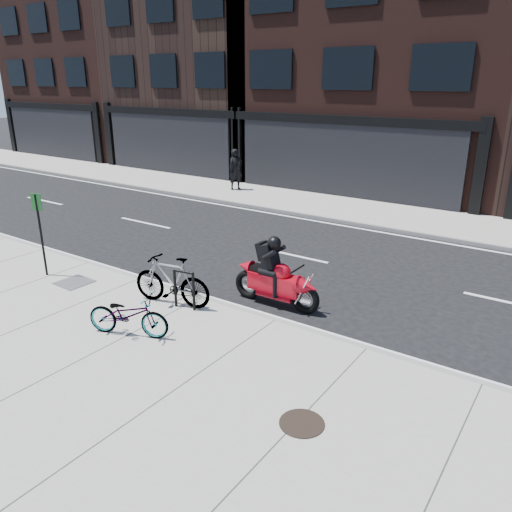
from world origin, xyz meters
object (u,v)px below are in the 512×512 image
Objects in this scene: manhole_cover at (302,423)px; utility_grate at (74,282)px; pedestrian at (236,169)px; bicycle_rear at (172,281)px; bicycle_front at (128,315)px; motorcycle at (279,279)px; bike_rack at (184,286)px; sign_post at (40,227)px.

utility_grate is (-7.18, 1.46, 0.00)m from manhole_cover.
bicycle_rear is at bearing -122.41° from pedestrian.
bicycle_rear is (-0.29, 1.50, 0.13)m from bicycle_front.
manhole_cover is (2.52, -3.40, -0.52)m from motorcycle.
motorcycle is 12.08m from pedestrian.
motorcycle is 3.28× the size of manhole_cover.
bicycle_rear is 2.35m from motorcycle.
bicycle_rear is at bearing -10.39° from bicycle_front.
bicycle_rear reaches higher than utility_grate.
pedestrian reaches higher than bike_rack.
bicycle_front is 2.18× the size of utility_grate.
manhole_cover is 7.33m from utility_grate.
bike_rack is 0.42× the size of sign_post.
utility_grate is at bearing -92.38° from bicycle_rear.
bicycle_front is at bearing -124.53° from pedestrian.
bike_rack reaches higher than manhole_cover.
pedestrian is (-6.44, 12.04, 0.47)m from bicycle_front.
bicycle_front is 0.75× the size of motorcycle.
motorcycle is (1.47, 1.48, 0.01)m from bike_rack.
bicycle_rear is 0.88× the size of sign_post.
bicycle_front is 0.91× the size of pedestrian.
motorcycle is at bearing 22.63° from utility_grate.
utility_grate is 0.36× the size of sign_post.
pedestrian is 2.39× the size of utility_grate.
motorcycle reaches higher than bicycle_rear.
pedestrian is at bearing -161.43° from bicycle_rear.
pedestrian is (-7.98, 9.06, 0.37)m from motorcycle.
pedestrian is 11.32m from sign_post.
sign_post reaches higher than manhole_cover.
sign_post reaches higher than motorcycle.
sign_post is at bearing 55.45° from bicycle_front.
utility_grate is (3.31, -11.01, -0.89)m from pedestrian.
bicycle_rear is 2.93m from utility_grate.
manhole_cover is (4.35, -1.92, -0.55)m from bicycle_rear.
motorcycle is at bearing -111.31° from pedestrian.
sign_post reaches higher than bicycle_front.
motorcycle is 5.08m from utility_grate.
sign_post is at bearing -161.89° from motorcycle.
sign_post is at bearing -140.91° from pedestrian.
utility_grate is at bearing 50.31° from bicycle_front.
sign_post is at bearing -172.79° from bike_rack.
motorcycle reaches higher than bike_rack.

